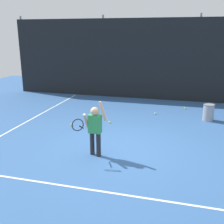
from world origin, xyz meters
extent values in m
plane|color=#335B93|center=(0.00, 0.00, 0.00)|extent=(20.00, 20.00, 0.00)
cube|color=white|center=(0.00, -2.06, 0.00)|extent=(9.00, 0.05, 0.00)
cube|color=white|center=(-3.38, 1.00, 0.00)|extent=(0.05, 9.00, 0.00)
cube|color=black|center=(0.00, 5.64, 1.73)|extent=(12.56, 0.08, 3.46)
cylinder|color=slate|center=(-6.13, 5.70, 1.80)|extent=(0.09, 0.09, 3.61)
cylinder|color=slate|center=(-2.04, 5.70, 1.80)|extent=(0.09, 0.09, 3.61)
cylinder|color=slate|center=(2.04, 5.70, 1.80)|extent=(0.09, 0.09, 3.61)
cylinder|color=#232326|center=(-0.43, -0.56, 0.29)|extent=(0.11, 0.11, 0.58)
cylinder|color=#232326|center=(-0.25, -0.62, 0.29)|extent=(0.11, 0.11, 0.58)
cube|color=green|center=(-0.34, -0.59, 0.80)|extent=(0.30, 0.17, 0.44)
sphere|color=tan|center=(-0.34, -0.59, 1.10)|extent=(0.20, 0.20, 0.20)
cylinder|color=tan|center=(-0.15, -0.57, 1.12)|extent=(0.21, 0.07, 0.46)
cylinder|color=tan|center=(-0.54, -0.65, 0.87)|extent=(0.07, 0.29, 0.43)
cylinder|color=black|center=(-0.61, -0.77, 0.75)|extent=(0.03, 0.24, 0.15)
torus|color=black|center=(-0.61, -0.99, 0.88)|extent=(0.28, 0.16, 0.26)
cylinder|color=gray|center=(2.46, 3.00, 0.28)|extent=(0.36, 0.36, 0.55)
torus|color=#595B60|center=(2.46, 3.00, 0.55)|extent=(0.38, 0.38, 0.02)
sphere|color=#CCE033|center=(1.70, 4.26, 0.03)|extent=(0.07, 0.07, 0.07)
sphere|color=#CCE033|center=(-0.67, 1.85, 0.03)|extent=(0.07, 0.07, 0.07)
sphere|color=#CCE033|center=(0.66, 3.26, 0.03)|extent=(0.07, 0.07, 0.07)
sphere|color=#CCE033|center=(-1.77, 1.28, 0.03)|extent=(0.07, 0.07, 0.07)
camera|label=1|loc=(1.63, -6.33, 2.85)|focal=43.75mm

